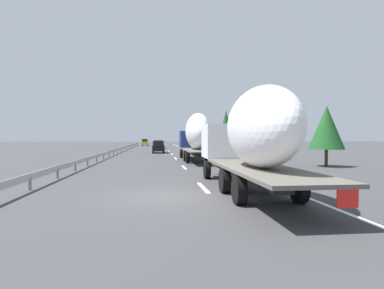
# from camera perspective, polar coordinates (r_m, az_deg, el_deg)

# --- Properties ---
(ground_plane) EXTENTS (260.00, 260.00, 0.00)m
(ground_plane) POSITION_cam_1_polar(r_m,az_deg,el_deg) (53.05, -5.93, -1.30)
(ground_plane) COLOR #38383A
(lane_stripe_0) EXTENTS (3.20, 0.20, 0.01)m
(lane_stripe_0) POSITION_cam_1_polar(r_m,az_deg,el_deg) (15.34, 1.98, -7.58)
(lane_stripe_0) COLOR white
(lane_stripe_0) RESTS_ON ground_plane
(lane_stripe_1) EXTENTS (3.20, 0.20, 0.01)m
(lane_stripe_1) POSITION_cam_1_polar(r_m,az_deg,el_deg) (25.56, -1.40, -4.03)
(lane_stripe_1) COLOR white
(lane_stripe_1) RESTS_ON ground_plane
(lane_stripe_2) EXTENTS (3.20, 0.20, 0.01)m
(lane_stripe_2) POSITION_cam_1_polar(r_m,az_deg,el_deg) (36.47, -2.90, -2.44)
(lane_stripe_2) COLOR white
(lane_stripe_2) RESTS_ON ground_plane
(lane_stripe_3) EXTENTS (3.20, 0.20, 0.01)m
(lane_stripe_3) POSITION_cam_1_polar(r_m,az_deg,el_deg) (45.62, -3.59, -1.70)
(lane_stripe_3) COLOR white
(lane_stripe_3) RESTS_ON ground_plane
(lane_stripe_4) EXTENTS (3.20, 0.20, 0.01)m
(lane_stripe_4) POSITION_cam_1_polar(r_m,az_deg,el_deg) (55.93, -4.10, -1.16)
(lane_stripe_4) COLOR white
(lane_stripe_4) RESTS_ON ground_plane
(lane_stripe_5) EXTENTS (3.20, 0.20, 0.01)m
(lane_stripe_5) POSITION_cam_1_polar(r_m,az_deg,el_deg) (69.82, -4.56, -0.68)
(lane_stripe_5) COLOR white
(lane_stripe_5) RESTS_ON ground_plane
(lane_stripe_6) EXTENTS (3.20, 0.20, 0.01)m
(lane_stripe_6) POSITION_cam_1_polar(r_m,az_deg,el_deg) (70.27, -4.57, -0.67)
(lane_stripe_6) COLOR white
(lane_stripe_6) RESTS_ON ground_plane
(edge_line_right) EXTENTS (110.00, 0.20, 0.01)m
(edge_line_right) POSITION_cam_1_polar(r_m,az_deg,el_deg) (58.34, -0.56, -1.05)
(edge_line_right) COLOR white
(edge_line_right) RESTS_ON ground_plane
(truck_lead) EXTENTS (14.20, 2.55, 4.69)m
(truck_lead) POSITION_cam_1_polar(r_m,az_deg,el_deg) (32.38, 0.73, 1.76)
(truck_lead) COLOR navy
(truck_lead) RESTS_ON ground_plane
(truck_trailing) EXTENTS (13.36, 2.55, 4.31)m
(truck_trailing) POSITION_cam_1_polar(r_m,az_deg,el_deg) (13.99, 10.25, 1.51)
(truck_trailing) COLOR silver
(truck_trailing) RESTS_ON ground_plane
(car_black_suv) EXTENTS (4.58, 1.82, 1.86)m
(car_black_suv) POSITION_cam_1_polar(r_m,az_deg,el_deg) (49.37, -5.95, -0.40)
(car_black_suv) COLOR black
(car_black_suv) RESTS_ON ground_plane
(car_yellow_coupe) EXTENTS (4.11, 1.74, 1.91)m
(car_yellow_coupe) POSITION_cam_1_polar(r_m,az_deg,el_deg) (91.75, -8.28, 0.37)
(car_yellow_coupe) COLOR gold
(car_yellow_coupe) RESTS_ON ground_plane
(car_silver_hatch) EXTENTS (4.77, 1.85, 1.78)m
(car_silver_hatch) POSITION_cam_1_polar(r_m,az_deg,el_deg) (68.71, -5.99, 0.04)
(car_silver_hatch) COLOR #ADB2B7
(car_silver_hatch) RESTS_ON ground_plane
(road_sign) EXTENTS (0.10, 0.90, 2.96)m
(road_sign) POSITION_cam_1_polar(r_m,az_deg,el_deg) (50.75, 1.68, 0.92)
(road_sign) COLOR gray
(road_sign) RESTS_ON ground_plane
(tree_0) EXTENTS (2.81, 2.81, 6.78)m
(tree_0) POSITION_cam_1_polar(r_m,az_deg,el_deg) (53.15, 5.99, 3.11)
(tree_0) COLOR #472D19
(tree_0) RESTS_ON ground_plane
(tree_1) EXTENTS (2.81, 2.81, 4.94)m
(tree_1) POSITION_cam_1_polar(r_m,az_deg,el_deg) (28.42, 22.59, 2.78)
(tree_1) COLOR #472D19
(tree_1) RESTS_ON ground_plane
(tree_2) EXTENTS (3.93, 3.93, 5.58)m
(tree_2) POSITION_cam_1_polar(r_m,az_deg,el_deg) (82.70, 2.67, 2.19)
(tree_2) COLOR #472D19
(tree_2) RESTS_ON ground_plane
(guardrail_median) EXTENTS (94.00, 0.10, 0.76)m
(guardrail_median) POSITION_cam_1_polar(r_m,az_deg,el_deg) (56.30, -12.07, -0.58)
(guardrail_median) COLOR #9EA0A5
(guardrail_median) RESTS_ON ground_plane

